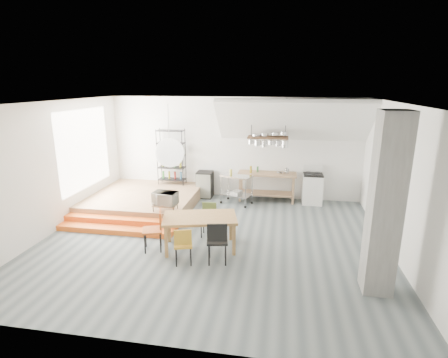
% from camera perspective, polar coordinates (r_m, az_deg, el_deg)
% --- Properties ---
extents(floor, '(8.00, 8.00, 0.00)m').
position_cam_1_polar(floor, '(8.41, -1.90, -9.99)').
color(floor, '#515A5D').
rests_on(floor, ground).
extents(wall_back, '(8.00, 0.04, 3.20)m').
position_cam_1_polar(wall_back, '(11.23, 1.62, 5.09)').
color(wall_back, silver).
rests_on(wall_back, ground).
extents(wall_left, '(0.04, 7.00, 3.20)m').
position_cam_1_polar(wall_left, '(9.50, -26.37, 1.58)').
color(wall_left, silver).
rests_on(wall_left, ground).
extents(wall_right, '(0.04, 7.00, 3.20)m').
position_cam_1_polar(wall_right, '(8.08, 26.99, -0.68)').
color(wall_right, silver).
rests_on(wall_right, ground).
extents(ceiling, '(8.00, 7.00, 0.02)m').
position_cam_1_polar(ceiling, '(7.61, -2.11, 12.34)').
color(ceiling, white).
rests_on(ceiling, wall_back).
extents(slope_ceiling, '(4.40, 1.44, 1.32)m').
position_cam_1_polar(slope_ceiling, '(10.40, 11.18, 9.28)').
color(slope_ceiling, white).
rests_on(slope_ceiling, wall_back).
extents(window_pane, '(0.02, 2.50, 2.20)m').
position_cam_1_polar(window_pane, '(10.67, -21.77, 4.55)').
color(window_pane, white).
rests_on(window_pane, wall_left).
extents(platform, '(3.00, 3.00, 0.40)m').
position_cam_1_polar(platform, '(10.82, -12.84, -3.35)').
color(platform, olive).
rests_on(platform, ground).
extents(step_lower, '(3.00, 0.35, 0.13)m').
position_cam_1_polar(step_lower, '(9.22, -17.39, -7.92)').
color(step_lower, orange).
rests_on(step_lower, ground).
extents(step_upper, '(3.00, 0.35, 0.27)m').
position_cam_1_polar(step_upper, '(9.48, -16.48, -6.75)').
color(step_upper, orange).
rests_on(step_upper, ground).
extents(concrete_column, '(0.50, 0.50, 3.20)m').
position_cam_1_polar(concrete_column, '(6.51, 24.82, -4.01)').
color(concrete_column, slate).
rests_on(concrete_column, ground).
extents(kitchen_counter, '(1.80, 0.60, 0.91)m').
position_cam_1_polar(kitchen_counter, '(11.01, 7.00, -0.43)').
color(kitchen_counter, olive).
rests_on(kitchen_counter, ground).
extents(stove, '(0.60, 0.60, 1.18)m').
position_cam_1_polar(stove, '(11.09, 14.22, -1.47)').
color(stove, white).
rests_on(stove, ground).
extents(pot_rack, '(1.20, 0.50, 1.43)m').
position_cam_1_polar(pot_rack, '(10.50, 7.32, 6.34)').
color(pot_rack, '#3D2418').
rests_on(pot_rack, ceiling).
extents(wire_shelving, '(0.88, 0.38, 1.80)m').
position_cam_1_polar(wire_shelving, '(11.45, -8.59, 3.73)').
color(wire_shelving, black).
rests_on(wire_shelving, platform).
extents(microwave_shelf, '(0.60, 0.40, 0.16)m').
position_cam_1_polar(microwave_shelf, '(9.23, -9.56, -4.19)').
color(microwave_shelf, olive).
rests_on(microwave_shelf, platform).
extents(paper_lantern, '(0.60, 0.60, 0.60)m').
position_cam_1_polar(paper_lantern, '(7.38, -8.84, 4.25)').
color(paper_lantern, white).
rests_on(paper_lantern, ceiling).
extents(dining_table, '(1.77, 1.26, 0.76)m').
position_cam_1_polar(dining_table, '(7.79, -3.96, -6.69)').
color(dining_table, olive).
rests_on(dining_table, ground).
extents(chair_mustard, '(0.46, 0.46, 0.81)m').
position_cam_1_polar(chair_mustard, '(7.22, -6.70, -10.32)').
color(chair_mustard, '#C18A21').
rests_on(chair_mustard, ground).
extents(chair_black, '(0.49, 0.49, 0.93)m').
position_cam_1_polar(chair_black, '(7.18, -1.11, -9.74)').
color(chair_black, black).
rests_on(chair_black, ground).
extents(chair_olive, '(0.38, 0.38, 0.80)m').
position_cam_1_polar(chair_olive, '(8.53, -2.51, -6.10)').
color(chair_olive, '#596B32').
rests_on(chair_olive, ground).
extents(chair_red, '(0.53, 0.53, 0.92)m').
position_cam_1_polar(chair_red, '(7.91, -11.10, -7.64)').
color(chair_red, '#B44E19').
rests_on(chair_red, ground).
extents(rolling_cart, '(1.03, 0.80, 0.91)m').
position_cam_1_polar(rolling_cart, '(10.66, 2.06, -1.06)').
color(rolling_cart, silver).
rests_on(rolling_cart, ground).
extents(mini_fridge, '(0.50, 0.50, 0.85)m').
position_cam_1_polar(mini_fridge, '(11.37, -3.14, -0.88)').
color(mini_fridge, black).
rests_on(mini_fridge, ground).
extents(microwave, '(0.65, 0.49, 0.33)m').
position_cam_1_polar(microwave, '(9.17, -9.61, -3.10)').
color(microwave, beige).
rests_on(microwave, microwave_shelf).
extents(bowl, '(0.20, 0.20, 0.05)m').
position_cam_1_polar(bowl, '(10.87, 9.09, 0.97)').
color(bowl, silver).
rests_on(bowl, kitchen_counter).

